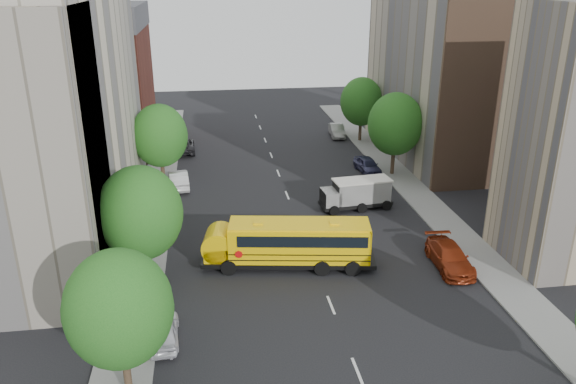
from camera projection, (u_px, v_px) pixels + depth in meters
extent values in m
plane|color=black|center=(307.00, 245.00, 40.75)|extent=(120.00, 120.00, 0.00)
cube|color=slate|center=(151.00, 226.00, 43.77)|extent=(3.00, 80.00, 0.12)
cube|color=slate|center=(432.00, 209.00, 46.91)|extent=(3.00, 80.00, 0.12)
cube|color=silver|center=(287.00, 195.00, 49.97)|extent=(0.15, 64.00, 0.01)
cube|color=beige|center=(47.00, 99.00, 40.21)|extent=(10.00, 26.00, 20.00)
cube|color=maroon|center=(102.00, 90.00, 61.76)|extent=(10.00, 15.00, 13.00)
cube|color=tan|center=(4.00, 165.00, 31.07)|extent=(10.00, 7.00, 17.00)
cube|color=tan|center=(444.00, 71.00, 58.39)|extent=(10.00, 22.00, 18.00)
cube|color=brown|center=(495.00, 91.00, 48.25)|extent=(10.10, 0.30, 18.00)
cylinder|color=#38281C|center=(127.00, 370.00, 25.86)|extent=(0.36, 0.36, 2.70)
ellipsoid|color=#155117|center=(119.00, 309.00, 24.66)|extent=(4.80, 4.80, 5.52)
cylinder|color=#38281C|center=(146.00, 265.00, 35.04)|extent=(0.36, 0.36, 2.88)
ellipsoid|color=#155117|center=(140.00, 213.00, 33.77)|extent=(5.12, 5.12, 5.89)
cylinder|color=#38281C|center=(163.00, 172.00, 51.65)|extent=(0.36, 0.36, 2.81)
ellipsoid|color=#155117|center=(160.00, 136.00, 50.41)|extent=(4.99, 4.99, 5.74)
cylinder|color=#38281C|center=(393.00, 160.00, 54.63)|extent=(0.36, 0.36, 2.95)
ellipsoid|color=#155117|center=(395.00, 124.00, 53.32)|extent=(5.25, 5.25, 6.04)
cylinder|color=#38281C|center=(360.00, 130.00, 65.73)|extent=(0.36, 0.36, 2.74)
ellipsoid|color=#155117|center=(361.00, 102.00, 64.52)|extent=(4.86, 4.86, 5.59)
cube|color=black|center=(289.00, 258.00, 37.68)|extent=(11.75, 4.41, 0.31)
cube|color=#FFC905|center=(299.00, 241.00, 37.19)|extent=(9.52, 4.00, 2.36)
cube|color=#FFC905|center=(218.00, 250.00, 37.51)|extent=(2.20, 2.62, 1.03)
cube|color=black|center=(234.00, 233.00, 37.06)|extent=(0.88, 2.41, 1.23)
cube|color=#FFC905|center=(300.00, 224.00, 36.75)|extent=(9.48, 3.80, 0.14)
cube|color=black|center=(303.00, 234.00, 37.00)|extent=(8.72, 3.93, 0.77)
cube|color=black|center=(299.00, 252.00, 37.49)|extent=(9.53, 4.06, 0.06)
cube|color=black|center=(299.00, 246.00, 37.34)|extent=(9.53, 4.06, 0.06)
cube|color=#FFC905|center=(370.00, 241.00, 37.13)|extent=(0.56, 2.55, 2.36)
cube|color=#FFC905|center=(257.00, 222.00, 36.75)|extent=(0.71, 0.71, 0.10)
cube|color=#FFC905|center=(336.00, 223.00, 36.69)|extent=(0.71, 0.71, 0.10)
cylinder|color=#FFC905|center=(218.00, 243.00, 37.33)|extent=(2.50, 2.67, 2.15)
cylinder|color=red|center=(237.00, 255.00, 36.08)|extent=(0.51, 0.12, 0.51)
cylinder|color=black|center=(227.00, 268.00, 36.55)|extent=(1.06, 0.47, 1.03)
cylinder|color=black|center=(231.00, 250.00, 38.94)|extent=(1.06, 0.47, 1.03)
cylinder|color=black|center=(323.00, 269.00, 36.48)|extent=(1.06, 0.47, 1.03)
cylinder|color=black|center=(321.00, 250.00, 38.86)|extent=(1.06, 0.47, 1.03)
cylinder|color=black|center=(355.00, 269.00, 36.45)|extent=(1.06, 0.47, 1.03)
cylinder|color=black|center=(351.00, 251.00, 38.84)|extent=(1.06, 0.47, 1.03)
cube|color=black|center=(355.00, 203.00, 47.02)|extent=(6.11, 2.56, 0.30)
cube|color=white|center=(362.00, 191.00, 46.75)|extent=(4.72, 2.33, 1.78)
cube|color=white|center=(331.00, 197.00, 46.25)|extent=(1.57, 2.01, 1.19)
cube|color=silver|center=(362.00, 180.00, 46.41)|extent=(4.93, 2.44, 0.12)
cylinder|color=black|center=(334.00, 211.00, 45.66)|extent=(0.85, 0.33, 0.83)
cylinder|color=black|center=(327.00, 202.00, 47.45)|extent=(0.85, 0.33, 0.83)
cylinder|color=black|center=(362.00, 208.00, 46.20)|extent=(0.85, 0.33, 0.83)
cylinder|color=black|center=(353.00, 199.00, 47.99)|extent=(0.85, 0.33, 0.83)
cylinder|color=black|center=(386.00, 205.00, 46.69)|extent=(0.85, 0.33, 0.83)
cylinder|color=black|center=(377.00, 197.00, 48.48)|extent=(0.85, 0.33, 0.83)
imported|color=silver|center=(164.00, 331.00, 29.88)|extent=(1.70, 3.94, 1.32)
imported|color=silver|center=(179.00, 179.00, 51.60)|extent=(2.12, 4.91, 1.57)
imported|color=black|center=(183.00, 145.00, 61.96)|extent=(2.63, 5.40, 1.48)
imported|color=maroon|center=(450.00, 257.00, 37.45)|extent=(2.39, 5.35, 1.53)
imported|color=#2F2F52|center=(367.00, 165.00, 55.57)|extent=(2.15, 4.50, 1.48)
imported|color=gray|center=(337.00, 130.00, 67.87)|extent=(1.95, 4.64, 1.49)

